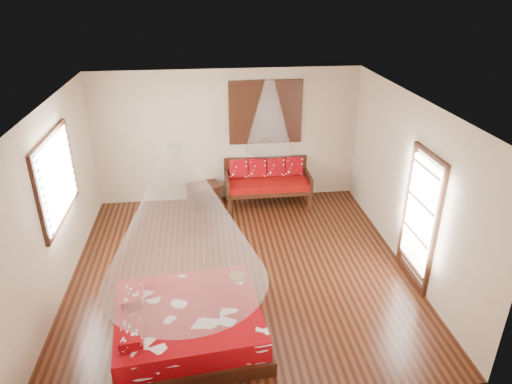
% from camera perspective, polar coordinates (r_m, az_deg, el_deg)
% --- Properties ---
extents(room, '(5.54, 5.54, 2.84)m').
position_cam_1_polar(room, '(7.07, -2.17, -0.06)').
color(room, black).
rests_on(room, ground).
extents(bed, '(2.12, 1.95, 0.63)m').
position_cam_1_polar(bed, '(6.37, -8.48, -15.98)').
color(bed, black).
rests_on(bed, floor).
extents(daybed, '(1.79, 0.79, 0.95)m').
position_cam_1_polar(daybed, '(9.67, 1.42, 1.47)').
color(daybed, black).
rests_on(daybed, floor).
extents(storage_chest, '(0.80, 0.69, 0.46)m').
position_cam_1_polar(storage_chest, '(9.76, -6.49, -0.30)').
color(storage_chest, black).
rests_on(storage_chest, floor).
extents(shutter_panel, '(1.52, 0.06, 1.32)m').
position_cam_1_polar(shutter_panel, '(9.52, 1.22, 9.91)').
color(shutter_panel, black).
rests_on(shutter_panel, wall_back).
extents(window_left, '(0.10, 1.74, 1.34)m').
position_cam_1_polar(window_left, '(7.44, -23.62, 1.62)').
color(window_left, black).
rests_on(window_left, wall_left).
extents(glazed_door, '(0.08, 1.02, 2.16)m').
position_cam_1_polar(glazed_door, '(7.41, 19.77, -3.26)').
color(glazed_door, black).
rests_on(glazed_door, floor).
extents(wine_tray, '(0.24, 0.24, 0.20)m').
position_cam_1_polar(wine_tray, '(6.67, -2.36, -10.22)').
color(wine_tray, brown).
rests_on(wine_tray, bed).
extents(mosquito_net_main, '(2.10, 2.10, 1.80)m').
position_cam_1_polar(mosquito_net_main, '(5.46, -9.38, -3.20)').
color(mosquito_net_main, white).
rests_on(mosquito_net_main, ceiling).
extents(mosquito_net_daybed, '(0.95, 0.95, 1.50)m').
position_cam_1_polar(mosquito_net_daybed, '(9.04, 1.64, 9.74)').
color(mosquito_net_daybed, white).
rests_on(mosquito_net_daybed, ceiling).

